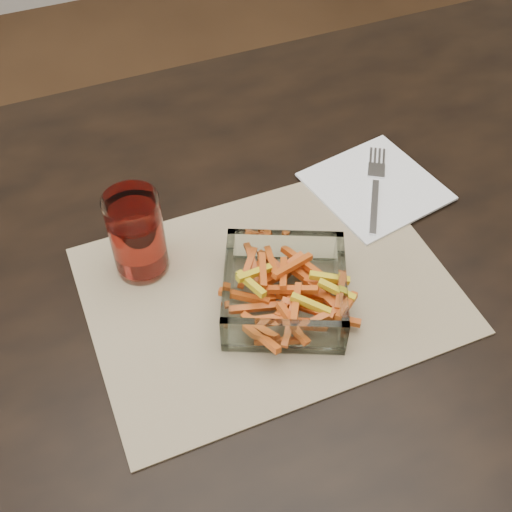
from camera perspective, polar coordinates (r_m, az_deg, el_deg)
The scene contains 6 objects.
dining_table at distance 0.97m, azimuth 7.41°, elevation -0.26°, with size 1.60×0.90×0.75m.
placemat at distance 0.81m, azimuth 1.18°, elevation -3.00°, with size 0.45×0.33×0.00m, color tan.
glass_bowl at distance 0.78m, azimuth 2.52°, elevation -3.23°, with size 0.19×0.19×0.06m.
tumbler at distance 0.81m, azimuth -10.50°, elevation 1.68°, with size 0.07×0.07×0.12m.
napkin at distance 0.95m, azimuth 10.55°, elevation 6.11°, with size 0.17×0.17×0.00m, color white.
fork at distance 0.95m, azimuth 10.58°, elevation 6.17°, with size 0.11×0.16×0.00m.
Camera 1 is at (-0.35, -0.53, 1.40)m, focal length 45.00 mm.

